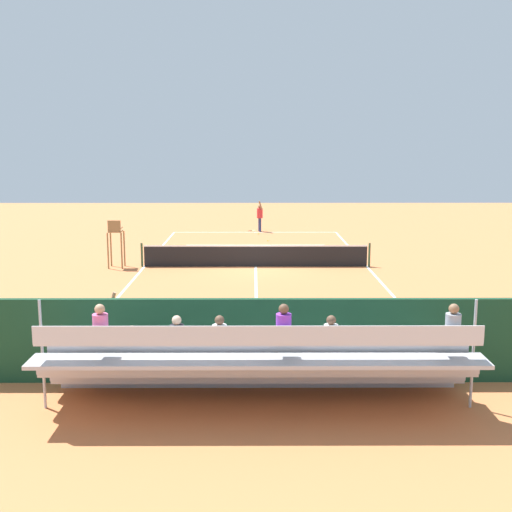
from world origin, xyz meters
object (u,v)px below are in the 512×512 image
at_px(bleacher_stand, 256,362).
at_px(tennis_player, 260,215).
at_px(equipment_bag, 274,365).
at_px(line_judge, 110,330).
at_px(umpire_chair, 116,239).
at_px(tennis_net, 256,256).
at_px(tennis_racket, 253,230).
at_px(courtside_bench, 341,349).
at_px(tennis_ball_near, 258,234).
at_px(tennis_ball_far, 268,241).

bearing_deg(bleacher_stand, tennis_player, -90.72).
height_order(equipment_bag, line_judge, line_judge).
height_order(umpire_chair, line_judge, umpire_chair).
relative_size(tennis_player, line_judge, 1.00).
bearing_deg(tennis_net, tennis_racket, -89.47).
bearing_deg(tennis_player, tennis_racket, -41.84).
bearing_deg(line_judge, courtside_bench, 179.30).
distance_m(tennis_net, courtside_bench, 13.43).
distance_m(courtside_bench, tennis_ball_near, 23.48).
xyz_separation_m(tennis_player, tennis_ball_far, (-0.42, 3.91, -0.98)).
height_order(bleacher_stand, courtside_bench, bleacher_stand).
height_order(bleacher_stand, tennis_racket, bleacher_stand).
bearing_deg(courtside_bench, tennis_net, -81.27).
height_order(umpire_chair, tennis_ball_near, umpire_chair).
height_order(umpire_chair, equipment_bag, umpire_chair).
bearing_deg(courtside_bench, tennis_ball_near, -85.50).
height_order(umpire_chair, tennis_ball_far, umpire_chair).
relative_size(tennis_net, tennis_ball_near, 156.06).
bearing_deg(tennis_player, tennis_ball_far, 96.13).
distance_m(tennis_net, tennis_player, 11.35).
bearing_deg(bleacher_stand, tennis_ball_far, -91.89).
xyz_separation_m(equipment_bag, tennis_ball_near, (0.20, -23.53, -0.15)).
xyz_separation_m(tennis_player, tennis_ball_near, (0.10, 1.20, -0.98)).
height_order(tennis_player, line_judge, same).
height_order(courtside_bench, line_judge, line_judge).
height_order(tennis_ball_near, tennis_ball_far, same).
height_order(bleacher_stand, equipment_bag, bleacher_stand).
xyz_separation_m(umpire_chair, line_judge, (-2.60, 12.97, -0.30)).
bearing_deg(equipment_bag, courtside_bench, -175.53).
xyz_separation_m(umpire_chair, tennis_ball_far, (-6.91, -7.66, -1.28)).
relative_size(tennis_ball_near, tennis_ball_far, 1.00).
xyz_separation_m(equipment_bag, tennis_racket, (0.50, -25.09, -0.16)).
bearing_deg(bleacher_stand, equipment_bag, -102.43).
relative_size(bleacher_stand, tennis_player, 4.70).
height_order(courtside_bench, equipment_bag, courtside_bench).
height_order(umpire_chair, tennis_racket, umpire_chair).
bearing_deg(tennis_racket, bleacher_stand, 90.14).
distance_m(equipment_bag, tennis_player, 24.75).
distance_m(tennis_racket, tennis_ball_far, 4.34).
bearing_deg(bleacher_stand, tennis_ball_near, -90.54).
height_order(tennis_player, tennis_racket, tennis_player).
distance_m(umpire_chair, equipment_bag, 14.77).
height_order(umpire_chair, courtside_bench, umpire_chair).
bearing_deg(umpire_chair, courtside_bench, 122.29).
xyz_separation_m(equipment_bag, tennis_ball_far, (-0.32, -20.82, -0.15)).
relative_size(bleacher_stand, tennis_ball_far, 137.27).
height_order(equipment_bag, tennis_ball_far, equipment_bag).
distance_m(tennis_racket, tennis_ball_near, 1.59).
bearing_deg(bleacher_stand, courtside_bench, -134.55).
bearing_deg(courtside_bench, line_judge, -0.70).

